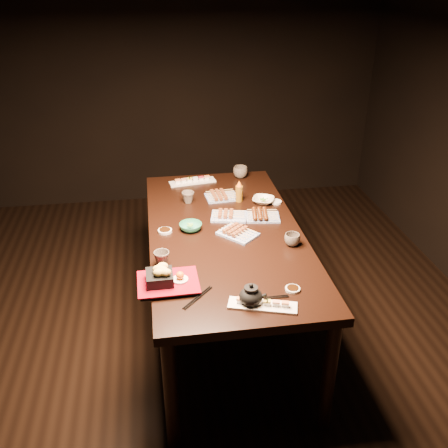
{
  "coord_description": "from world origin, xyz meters",
  "views": [
    {
      "loc": [
        -0.2,
        -2.24,
        2.17
      ],
      "look_at": [
        0.2,
        0.38,
        0.77
      ],
      "focal_mm": 40.0,
      "sensor_mm": 36.0,
      "label": 1
    }
  ],
  "objects_px": {
    "teacup_mid_right": "(292,240)",
    "teacup_far_left": "(188,197)",
    "sushi_platter_near": "(263,303)",
    "condiment_bottle": "(239,191)",
    "edamame_bowl_cream": "(263,200)",
    "yakitori_plate_center": "(229,214)",
    "teacup_far_right": "(240,172)",
    "sushi_platter_far": "(192,180)",
    "tempura_tray": "(168,276)",
    "dining_table": "(225,283)",
    "yakitori_plate_right": "(238,231)",
    "edamame_bowl_green": "(191,227)",
    "teacup_near_left": "(162,258)",
    "yakitori_plate_left": "(222,194)",
    "teapot": "(251,294)"
  },
  "relations": [
    {
      "from": "teacup_mid_right",
      "to": "teacup_far_left",
      "type": "xyz_separation_m",
      "value": [
        -0.53,
        0.65,
        0.0
      ]
    },
    {
      "from": "sushi_platter_near",
      "to": "condiment_bottle",
      "type": "bearing_deg",
      "value": 102.39
    },
    {
      "from": "edamame_bowl_cream",
      "to": "yakitori_plate_center",
      "type": "bearing_deg",
      "value": -145.56
    },
    {
      "from": "teacup_mid_right",
      "to": "teacup_far_right",
      "type": "distance_m",
      "value": 1.03
    },
    {
      "from": "sushi_platter_far",
      "to": "tempura_tray",
      "type": "height_order",
      "value": "tempura_tray"
    },
    {
      "from": "dining_table",
      "to": "teacup_far_left",
      "type": "distance_m",
      "value": 0.62
    },
    {
      "from": "dining_table",
      "to": "yakitori_plate_center",
      "type": "distance_m",
      "value": 0.44
    },
    {
      "from": "sushi_platter_near",
      "to": "yakitori_plate_center",
      "type": "bearing_deg",
      "value": 107.81
    },
    {
      "from": "yakitori_plate_right",
      "to": "teacup_mid_right",
      "type": "relative_size",
      "value": 2.44
    },
    {
      "from": "dining_table",
      "to": "tempura_tray",
      "type": "distance_m",
      "value": 0.76
    },
    {
      "from": "yakitori_plate_right",
      "to": "teacup_mid_right",
      "type": "xyz_separation_m",
      "value": [
        0.28,
        -0.16,
        0.01
      ]
    },
    {
      "from": "yakitori_plate_center",
      "to": "edamame_bowl_green",
      "type": "height_order",
      "value": "yakitori_plate_center"
    },
    {
      "from": "edamame_bowl_cream",
      "to": "teacup_near_left",
      "type": "xyz_separation_m",
      "value": [
        -0.7,
        -0.66,
        0.02
      ]
    },
    {
      "from": "sushi_platter_far",
      "to": "yakitori_plate_left",
      "type": "xyz_separation_m",
      "value": [
        0.17,
        -0.29,
        0.01
      ]
    },
    {
      "from": "sushi_platter_near",
      "to": "tempura_tray",
      "type": "distance_m",
      "value": 0.49
    },
    {
      "from": "dining_table",
      "to": "yakitori_plate_center",
      "type": "height_order",
      "value": "yakitori_plate_center"
    },
    {
      "from": "edamame_bowl_cream",
      "to": "teacup_far_right",
      "type": "xyz_separation_m",
      "value": [
        -0.07,
        0.45,
        0.02
      ]
    },
    {
      "from": "yakitori_plate_center",
      "to": "yakitori_plate_left",
      "type": "height_order",
      "value": "yakitori_plate_center"
    },
    {
      "from": "teacup_far_right",
      "to": "yakitori_plate_left",
      "type": "bearing_deg",
      "value": -119.42
    },
    {
      "from": "dining_table",
      "to": "yakitori_plate_center",
      "type": "bearing_deg",
      "value": 85.4
    },
    {
      "from": "yakitori_plate_left",
      "to": "condiment_bottle",
      "type": "height_order",
      "value": "condiment_bottle"
    },
    {
      "from": "sushi_platter_near",
      "to": "tempura_tray",
      "type": "xyz_separation_m",
      "value": [
        -0.42,
        0.24,
        0.04
      ]
    },
    {
      "from": "teacup_mid_right",
      "to": "teapot",
      "type": "bearing_deg",
      "value": -124.04
    },
    {
      "from": "yakitori_plate_right",
      "to": "edamame_bowl_cream",
      "type": "height_order",
      "value": "yakitori_plate_right"
    },
    {
      "from": "teacup_far_right",
      "to": "teapot",
      "type": "bearing_deg",
      "value": -98.54
    },
    {
      "from": "yakitori_plate_right",
      "to": "teacup_mid_right",
      "type": "distance_m",
      "value": 0.33
    },
    {
      "from": "condiment_bottle",
      "to": "teacup_far_right",
      "type": "bearing_deg",
      "value": 78.41
    },
    {
      "from": "teacup_mid_right",
      "to": "yakitori_plate_left",
      "type": "bearing_deg",
      "value": 113.77
    },
    {
      "from": "yakitori_plate_right",
      "to": "teacup_mid_right",
      "type": "height_order",
      "value": "teacup_mid_right"
    },
    {
      "from": "edamame_bowl_cream",
      "to": "sushi_platter_near",
      "type": "bearing_deg",
      "value": -102.84
    },
    {
      "from": "teacup_far_left",
      "to": "teacup_far_right",
      "type": "bearing_deg",
      "value": 41.83
    },
    {
      "from": "yakitori_plate_left",
      "to": "dining_table",
      "type": "bearing_deg",
      "value": -100.65
    },
    {
      "from": "teacup_mid_right",
      "to": "teacup_far_left",
      "type": "relative_size",
      "value": 1.07
    },
    {
      "from": "dining_table",
      "to": "sushi_platter_far",
      "type": "xyz_separation_m",
      "value": [
        -0.12,
        0.76,
        0.4
      ]
    },
    {
      "from": "yakitori_plate_right",
      "to": "yakitori_plate_left",
      "type": "bearing_deg",
      "value": 139.52
    },
    {
      "from": "dining_table",
      "to": "yakitori_plate_right",
      "type": "relative_size",
      "value": 8.38
    },
    {
      "from": "teacup_near_left",
      "to": "teacup_mid_right",
      "type": "distance_m",
      "value": 0.74
    },
    {
      "from": "yakitori_plate_left",
      "to": "edamame_bowl_green",
      "type": "bearing_deg",
      "value": -125.53
    },
    {
      "from": "yakitori_plate_center",
      "to": "teacup_mid_right",
      "type": "height_order",
      "value": "teacup_mid_right"
    },
    {
      "from": "dining_table",
      "to": "edamame_bowl_cream",
      "type": "xyz_separation_m",
      "value": [
        0.31,
        0.35,
        0.39
      ]
    },
    {
      "from": "edamame_bowl_cream",
      "to": "teapot",
      "type": "xyz_separation_m",
      "value": [
        -0.3,
        -1.07,
        0.04
      ]
    },
    {
      "from": "yakitori_plate_center",
      "to": "teapot",
      "type": "relative_size",
      "value": 1.66
    },
    {
      "from": "yakitori_plate_right",
      "to": "teapot",
      "type": "relative_size",
      "value": 1.65
    },
    {
      "from": "yakitori_plate_center",
      "to": "condiment_bottle",
      "type": "xyz_separation_m",
      "value": [
        0.11,
        0.23,
        0.05
      ]
    },
    {
      "from": "yakitori_plate_left",
      "to": "edamame_bowl_cream",
      "type": "height_order",
      "value": "yakitori_plate_left"
    },
    {
      "from": "teapot",
      "to": "yakitori_plate_right",
      "type": "bearing_deg",
      "value": 101.14
    },
    {
      "from": "teacup_near_left",
      "to": "teapot",
      "type": "relative_size",
      "value": 0.64
    },
    {
      "from": "tempura_tray",
      "to": "teapot",
      "type": "height_order",
      "value": "same"
    },
    {
      "from": "sushi_platter_near",
      "to": "teacup_far_right",
      "type": "distance_m",
      "value": 1.56
    },
    {
      "from": "teacup_near_left",
      "to": "teacup_far_right",
      "type": "distance_m",
      "value": 1.28
    }
  ]
}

